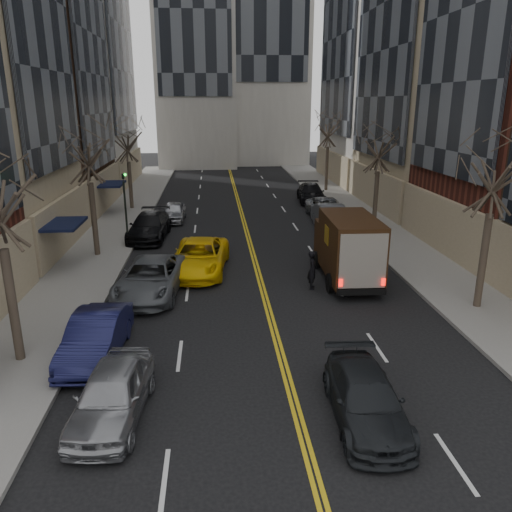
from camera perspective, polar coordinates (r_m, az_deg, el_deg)
The scene contains 21 objects.
sidewalk_left at distance 36.26m, azimuth -15.67°, elevation 3.31°, with size 4.00×66.00×0.15m, color slate.
sidewalk_right at distance 37.34m, azimuth 12.65°, elevation 3.93°, with size 4.00×66.00×0.15m, color slate.
streetwall_right at distance 44.46m, azimuth 21.90°, elevation 24.77°, with size 12.26×49.00×34.00m.
tree_lf_mid at distance 28.46m, azimuth -18.85°, elevation 12.71°, with size 3.20×3.20×8.91m.
tree_lf_far at distance 41.23m, azimuth -14.58°, elevation 13.40°, with size 3.20×3.20×8.12m.
tree_rt_near at distance 21.73m, azimuth 25.93°, elevation 10.40°, with size 3.20×3.20×8.71m.
tree_rt_mid at distance 34.51m, azimuth 13.99°, elevation 13.03°, with size 3.20×3.20×8.32m.
tree_rt_far at distance 48.91m, azimuth 8.31°, elevation 15.12°, with size 3.20×3.20×9.11m.
traffic_signal at distance 30.59m, azimuth -14.75°, elevation 6.15°, with size 0.29×0.26×4.70m.
ups_truck at distance 24.47m, azimuth 10.40°, elevation 0.93°, with size 2.60×6.05×3.28m.
observer_sedan at distance 14.46m, azimuth 12.43°, elevation -15.64°, with size 2.04×4.59×1.31m.
taxi at distance 25.67m, azimuth -6.53°, elevation -0.10°, with size 2.68×5.80×1.61m, color yellow.
pedestrian at distance 23.34m, azimuth 6.47°, elevation -1.59°, with size 0.67×0.44×1.83m, color black.
parked_lf_a at distance 14.72m, azimuth -16.10°, elevation -14.88°, with size 1.76×4.37×1.49m, color #96989D.
parked_lf_b at distance 18.01m, azimuth -17.83°, elevation -8.78°, with size 1.61×4.61×1.52m, color #12133A.
parked_lf_c at distance 23.03m, azimuth -11.92°, elevation -2.46°, with size 2.62×5.68×1.58m, color #54575C.
parked_lf_d at distance 32.53m, azimuth -12.09°, elevation 3.34°, with size 2.24×5.51×1.60m, color black.
parked_lf_e at distance 37.10m, azimuth -9.38°, elevation 5.00°, with size 1.62×4.02×1.37m, color #A5A7AD.
parked_rt_a at distance 34.55m, azimuth 8.68°, elevation 4.37°, with size 1.75×5.01×1.65m, color #4C4E54.
parked_rt_b at distance 37.84m, azimuth 8.15°, elevation 5.39°, with size 2.47×5.36×1.49m, color #A0A3A7.
parked_rt_c at distance 43.95m, azimuth 6.30°, elevation 7.15°, with size 2.18×5.37×1.56m, color black.
Camera 1 is at (-2.21, -7.63, 8.41)m, focal length 35.00 mm.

